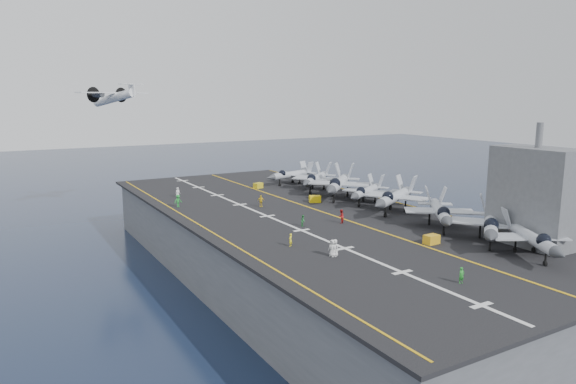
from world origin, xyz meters
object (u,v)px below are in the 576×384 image
island_superstructure (535,185)px  fighter_jet_0 (531,236)px  transport_plane (114,98)px  tow_cart_a (432,239)px

island_superstructure → fighter_jet_0: bearing=-145.5°
fighter_jet_0 → transport_plane: transport_plane is taller
transport_plane → island_superstructure: bearing=-70.6°
tow_cart_a → island_superstructure: bearing=-30.8°
island_superstructure → fighter_jet_0: 7.40m
tow_cart_a → transport_plane: bearing=104.1°
tow_cart_a → transport_plane: 85.67m
fighter_jet_0 → tow_cart_a: size_ratio=7.98×
island_superstructure → tow_cart_a: size_ratio=7.62×
transport_plane → fighter_jet_0: bearing=-73.7°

